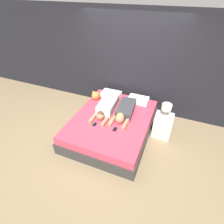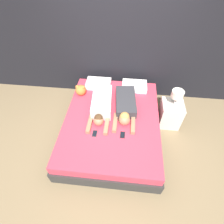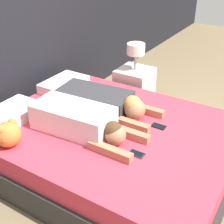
# 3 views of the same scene
# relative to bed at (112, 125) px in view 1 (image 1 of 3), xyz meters

# --- Properties ---
(ground_plane) EXTENTS (12.00, 12.00, 0.00)m
(ground_plane) POSITION_rel_bed_xyz_m (0.00, 0.00, -0.23)
(ground_plane) COLOR #7F6B4C
(wall_back) EXTENTS (12.00, 0.06, 2.60)m
(wall_back) POSITION_rel_bed_xyz_m (0.00, 1.25, 1.07)
(wall_back) COLOR black
(wall_back) RESTS_ON ground_plane
(bed) EXTENTS (1.77, 2.21, 0.46)m
(bed) POSITION_rel_bed_xyz_m (0.00, 0.00, 0.00)
(bed) COLOR #2D2D2D
(bed) RESTS_ON ground_plane
(pillow_head_left) EXTENTS (0.52, 0.34, 0.11)m
(pillow_head_left) POSITION_rel_bed_xyz_m (-0.38, 0.87, 0.29)
(pillow_head_left) COLOR white
(pillow_head_left) RESTS_ON bed
(pillow_head_right) EXTENTS (0.52, 0.34, 0.11)m
(pillow_head_right) POSITION_rel_bed_xyz_m (0.38, 0.87, 0.29)
(pillow_head_right) COLOR white
(pillow_head_right) RESTS_ON bed
(person_left) EXTENTS (0.40, 1.04, 0.23)m
(person_left) POSITION_rel_bed_xyz_m (-0.22, 0.19, 0.34)
(person_left) COLOR silver
(person_left) RESTS_ON bed
(person_right) EXTENTS (0.44, 1.07, 0.23)m
(person_right) POSITION_rel_bed_xyz_m (0.23, 0.23, 0.32)
(person_right) COLOR #333338
(person_right) RESTS_ON bed
(cell_phone_left) EXTENTS (0.08, 0.13, 0.01)m
(cell_phone_left) POSITION_rel_bed_xyz_m (-0.25, -0.39, 0.24)
(cell_phone_left) COLOR #2D2D33
(cell_phone_left) RESTS_ON bed
(cell_phone_right) EXTENTS (0.08, 0.13, 0.01)m
(cell_phone_right) POSITION_rel_bed_xyz_m (0.22, -0.37, 0.24)
(cell_phone_right) COLOR black
(cell_phone_right) RESTS_ON bed
(plush_toy) EXTENTS (0.22, 0.22, 0.23)m
(plush_toy) POSITION_rel_bed_xyz_m (-0.70, 0.56, 0.35)
(plush_toy) COLOR orange
(plush_toy) RESTS_ON bed
(nightstand) EXTENTS (0.41, 0.41, 0.87)m
(nightstand) POSITION_rel_bed_xyz_m (1.13, 0.37, 0.08)
(nightstand) COLOR beige
(nightstand) RESTS_ON ground_plane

